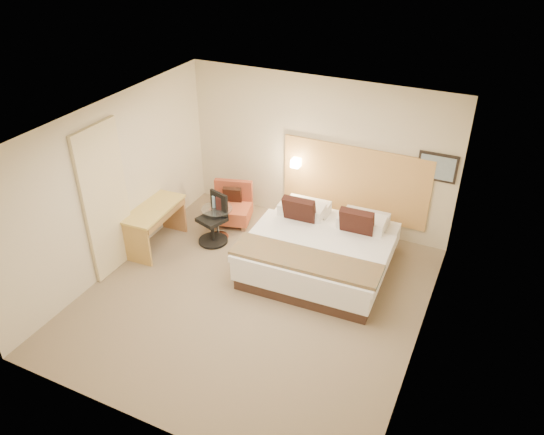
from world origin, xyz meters
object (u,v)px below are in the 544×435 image
at_px(side_table, 218,221).
at_px(desk, 155,216).
at_px(desk_chair, 214,223).
at_px(lounge_chair, 232,207).
at_px(bed, 320,250).

distance_m(side_table, desk, 1.07).
bearing_deg(desk, desk_chair, 33.81).
bearing_deg(lounge_chair, desk, -120.55).
xyz_separation_m(lounge_chair, side_table, (0.06, -0.61, 0.04)).
height_order(lounge_chair, desk, desk).
distance_m(side_table, desk_chair, 0.12).
distance_m(bed, lounge_chair, 2.11).
bearing_deg(bed, side_table, 177.67).
relative_size(lounge_chair, desk, 0.69).
bearing_deg(side_table, desk, -140.77).
xyz_separation_m(side_table, desk, (-0.80, -0.65, 0.26)).
bearing_deg(desk_chair, lounge_chair, 94.73).
xyz_separation_m(side_table, desk_chair, (0.00, -0.12, 0.04)).
xyz_separation_m(lounge_chair, desk, (-0.74, -1.26, 0.30)).
relative_size(side_table, desk_chair, 0.66).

